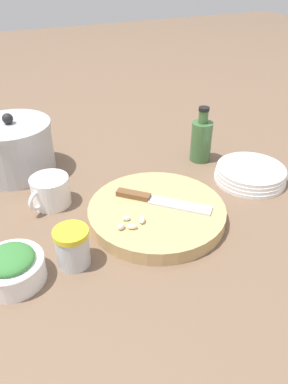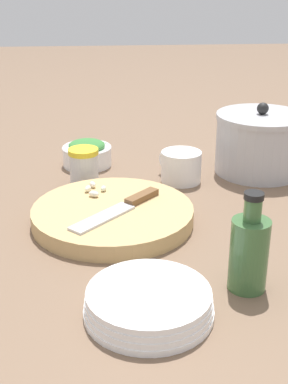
{
  "view_description": "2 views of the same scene",
  "coord_description": "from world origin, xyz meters",
  "px_view_note": "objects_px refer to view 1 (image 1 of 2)",
  "views": [
    {
      "loc": [
        -0.32,
        -0.67,
        0.53
      ],
      "look_at": [
        -0.01,
        -0.02,
        0.06
      ],
      "focal_mm": 35.0,
      "sensor_mm": 36.0,
      "label": 1
    },
    {
      "loc": [
        0.96,
        -0.06,
        0.47
      ],
      "look_at": [
        0.03,
        0.02,
        0.07
      ],
      "focal_mm": 50.0,
      "sensor_mm": 36.0,
      "label": 2
    }
  ],
  "objects_px": {
    "chef_knife": "(157,200)",
    "spice_jar": "(73,247)",
    "garlic_cloves": "(132,223)",
    "coffee_mug": "(50,191)",
    "plate_stack": "(249,173)",
    "oil_bottle": "(201,140)",
    "stock_pot": "(14,148)",
    "herb_bowl": "(12,267)",
    "cutting_board": "(157,213)"
  },
  "relations": [
    {
      "from": "plate_stack",
      "to": "coffee_mug",
      "type": "bearing_deg",
      "value": 167.26
    },
    {
      "from": "chef_knife",
      "to": "oil_bottle",
      "type": "distance_m",
      "value": 0.3
    },
    {
      "from": "spice_jar",
      "to": "stock_pot",
      "type": "relative_size",
      "value": 0.38
    },
    {
      "from": "spice_jar",
      "to": "stock_pot",
      "type": "distance_m",
      "value": 0.43
    },
    {
      "from": "plate_stack",
      "to": "oil_bottle",
      "type": "distance_m",
      "value": 0.17
    },
    {
      "from": "herb_bowl",
      "to": "spice_jar",
      "type": "distance_m",
      "value": 0.12
    },
    {
      "from": "garlic_cloves",
      "to": "plate_stack",
      "type": "height_order",
      "value": "garlic_cloves"
    },
    {
      "from": "cutting_board",
      "to": "herb_bowl",
      "type": "bearing_deg",
      "value": -170.44
    },
    {
      "from": "chef_knife",
      "to": "herb_bowl",
      "type": "relative_size",
      "value": 1.47
    },
    {
      "from": "herb_bowl",
      "to": "plate_stack",
      "type": "xyz_separation_m",
      "value": [
        0.64,
        0.1,
        -0.01
      ]
    },
    {
      "from": "herb_bowl",
      "to": "spice_jar",
      "type": "relative_size",
      "value": 1.51
    },
    {
      "from": "chef_knife",
      "to": "herb_bowl",
      "type": "height_order",
      "value": "herb_bowl"
    },
    {
      "from": "chef_knife",
      "to": "plate_stack",
      "type": "bearing_deg",
      "value": 139.84
    },
    {
      "from": "coffee_mug",
      "to": "stock_pot",
      "type": "distance_m",
      "value": 0.21
    },
    {
      "from": "garlic_cloves",
      "to": "oil_bottle",
      "type": "height_order",
      "value": "oil_bottle"
    },
    {
      "from": "cutting_board",
      "to": "chef_knife",
      "type": "height_order",
      "value": "chef_knife"
    },
    {
      "from": "oil_bottle",
      "to": "coffee_mug",
      "type": "bearing_deg",
      "value": -174.96
    },
    {
      "from": "spice_jar",
      "to": "coffee_mug",
      "type": "xyz_separation_m",
      "value": [
        0.01,
        0.23,
        -0.01
      ]
    },
    {
      "from": "spice_jar",
      "to": "oil_bottle",
      "type": "xyz_separation_m",
      "value": [
        0.46,
        0.27,
        0.02
      ]
    },
    {
      "from": "cutting_board",
      "to": "plate_stack",
      "type": "height_order",
      "value": "plate_stack"
    },
    {
      "from": "plate_stack",
      "to": "spice_jar",
      "type": "bearing_deg",
      "value": -168.23
    },
    {
      "from": "cutting_board",
      "to": "chef_knife",
      "type": "relative_size",
      "value": 1.73
    },
    {
      "from": "coffee_mug",
      "to": "stock_pot",
      "type": "bearing_deg",
      "value": 103.51
    },
    {
      "from": "spice_jar",
      "to": "chef_knife",
      "type": "bearing_deg",
      "value": 19.41
    },
    {
      "from": "spice_jar",
      "to": "oil_bottle",
      "type": "height_order",
      "value": "oil_bottle"
    },
    {
      "from": "garlic_cloves",
      "to": "stock_pot",
      "type": "xyz_separation_m",
      "value": [
        -0.18,
        0.4,
        0.03
      ]
    },
    {
      "from": "chef_knife",
      "to": "coffee_mug",
      "type": "relative_size",
      "value": 1.68
    },
    {
      "from": "cutting_board",
      "to": "plate_stack",
      "type": "distance_m",
      "value": 0.31
    },
    {
      "from": "herb_bowl",
      "to": "stock_pot",
      "type": "distance_m",
      "value": 0.43
    },
    {
      "from": "coffee_mug",
      "to": "oil_bottle",
      "type": "height_order",
      "value": "oil_bottle"
    },
    {
      "from": "spice_jar",
      "to": "garlic_cloves",
      "type": "bearing_deg",
      "value": 9.64
    },
    {
      "from": "herb_bowl",
      "to": "cutting_board",
      "type": "bearing_deg",
      "value": 9.56
    },
    {
      "from": "plate_stack",
      "to": "stock_pot",
      "type": "bearing_deg",
      "value": 150.73
    },
    {
      "from": "coffee_mug",
      "to": "chef_knife",
      "type": "bearing_deg",
      "value": -33.75
    },
    {
      "from": "chef_knife",
      "to": "spice_jar",
      "type": "xyz_separation_m",
      "value": [
        -0.23,
        -0.08,
        0.0
      ]
    },
    {
      "from": "herb_bowl",
      "to": "spice_jar",
      "type": "height_order",
      "value": "spice_jar"
    },
    {
      "from": "herb_bowl",
      "to": "spice_jar",
      "type": "bearing_deg",
      "value": -2.33
    },
    {
      "from": "spice_jar",
      "to": "oil_bottle",
      "type": "bearing_deg",
      "value": 29.74
    },
    {
      "from": "spice_jar",
      "to": "plate_stack",
      "type": "relative_size",
      "value": 0.43
    },
    {
      "from": "chef_knife",
      "to": "spice_jar",
      "type": "distance_m",
      "value": 0.24
    },
    {
      "from": "chef_knife",
      "to": "herb_bowl",
      "type": "xyz_separation_m",
      "value": [
        -0.34,
        -0.07,
        -0.0
      ]
    },
    {
      "from": "chef_knife",
      "to": "oil_bottle",
      "type": "height_order",
      "value": "oil_bottle"
    },
    {
      "from": "garlic_cloves",
      "to": "herb_bowl",
      "type": "relative_size",
      "value": 0.58
    },
    {
      "from": "garlic_cloves",
      "to": "plate_stack",
      "type": "distance_m",
      "value": 0.4
    },
    {
      "from": "coffee_mug",
      "to": "plate_stack",
      "type": "relative_size",
      "value": 0.57
    },
    {
      "from": "chef_knife",
      "to": "spice_jar",
      "type": "bearing_deg",
      "value": -26.38
    },
    {
      "from": "garlic_cloves",
      "to": "stock_pot",
      "type": "bearing_deg",
      "value": 113.73
    },
    {
      "from": "coffee_mug",
      "to": "oil_bottle",
      "type": "bearing_deg",
      "value": 5.04
    },
    {
      "from": "cutting_board",
      "to": "herb_bowl",
      "type": "xyz_separation_m",
      "value": [
        -0.33,
        -0.06,
        0.02
      ]
    },
    {
      "from": "chef_knife",
      "to": "stock_pot",
      "type": "bearing_deg",
      "value": -98.14
    }
  ]
}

